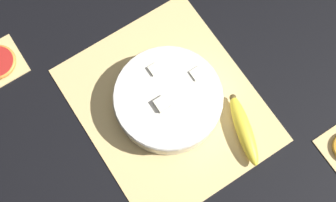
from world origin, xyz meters
TOP-DOWN VIEW (x-y plane):
  - ground_plane at (0.00, 0.00)m, footprint 6.00×6.00m
  - bamboo_mat_center at (-0.00, 0.00)m, footprint 0.49×0.41m
  - fruit_salad_bowl at (0.00, -0.00)m, footprint 0.26×0.26m
  - whole_banana at (-0.16, -0.11)m, footprint 0.18×0.09m

SIDE VIEW (x-z plane):
  - ground_plane at x=0.00m, z-range 0.00..0.00m
  - bamboo_mat_center at x=0.00m, z-range 0.00..0.01m
  - whole_banana at x=-0.16m, z-range 0.01..0.04m
  - fruit_salad_bowl at x=0.00m, z-range 0.00..0.08m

